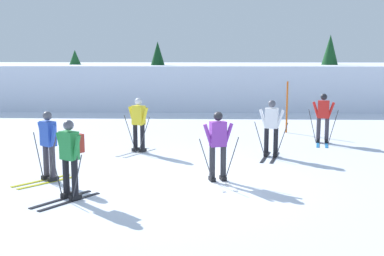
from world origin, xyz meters
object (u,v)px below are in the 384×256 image
at_px(skier_yellow, 138,123).
at_px(conifer_far_centre, 158,70).
at_px(trail_marker_pole, 287,107).
at_px(skier_red, 323,115).
at_px(conifer_far_left, 75,72).
at_px(skier_green, 70,155).
at_px(skier_purple, 218,143).
at_px(skier_blue, 48,144).
at_px(skier_white, 271,127).
at_px(conifer_far_right, 330,64).

height_order(skier_yellow, conifer_far_centre, conifer_far_centre).
bearing_deg(skier_yellow, trail_marker_pole, 37.49).
distance_m(skier_red, conifer_far_centre, 12.75).
distance_m(conifer_far_left, conifer_far_centre, 5.19).
height_order(skier_green, skier_purple, same).
bearing_deg(skier_purple, skier_red, 54.96).
bearing_deg(skier_green, skier_blue, 123.07).
bearing_deg(skier_blue, skier_white, 27.71).
height_order(skier_yellow, trail_marker_pole, trail_marker_pole).
height_order(trail_marker_pole, conifer_far_centre, conifer_far_centre).
height_order(skier_green, conifer_far_centre, conifer_far_centre).
bearing_deg(skier_green, conifer_far_centre, 89.91).
distance_m(skier_green, skier_purple, 3.51).
height_order(skier_green, skier_red, same).
bearing_deg(skier_blue, conifer_far_centre, 86.48).
relative_size(skier_yellow, skier_purple, 1.00).
xyz_separation_m(skier_yellow, skier_purple, (2.41, -3.46, 0.04)).
bearing_deg(skier_red, skier_green, -134.85).
bearing_deg(trail_marker_pole, skier_yellow, -142.51).
distance_m(trail_marker_pole, conifer_far_left, 14.74).
xyz_separation_m(trail_marker_pole, conifer_far_left, (-10.93, 9.84, 0.96)).
bearing_deg(conifer_far_centre, trail_marker_pole, -55.30).
distance_m(skier_yellow, conifer_far_right, 16.51).
bearing_deg(skier_yellow, skier_purple, -55.11).
xyz_separation_m(skier_green, conifer_far_right, (9.83, 18.73, 1.50)).
bearing_deg(skier_purple, skier_white, 60.48).
xyz_separation_m(skier_red, conifer_far_left, (-11.84, 12.00, 1.00)).
relative_size(skier_blue, skier_white, 1.00).
relative_size(skier_white, skier_red, 1.00).
distance_m(skier_green, trail_marker_pole, 10.83).
distance_m(skier_green, skier_white, 6.56).
bearing_deg(skier_purple, conifer_far_centre, 100.98).
xyz_separation_m(skier_purple, trail_marker_pole, (2.81, 7.47, 0.04)).
bearing_deg(conifer_far_right, skier_yellow, -123.64).
bearing_deg(conifer_far_centre, skier_yellow, -86.84).
relative_size(trail_marker_pole, conifer_far_right, 0.49).
bearing_deg(skier_white, skier_yellow, 172.22).
bearing_deg(skier_purple, skier_yellow, 124.89).
bearing_deg(conifer_far_left, skier_red, -45.38).
bearing_deg(skier_yellow, conifer_far_left, 112.42).
distance_m(skier_yellow, conifer_far_centre, 12.63).
height_order(skier_purple, conifer_far_left, conifer_far_left).
relative_size(skier_white, conifer_far_right, 0.42).
relative_size(skier_purple, conifer_far_right, 0.42).
xyz_separation_m(skier_white, skier_red, (2.07, 2.40, 0.04)).
bearing_deg(conifer_far_left, skier_yellow, -67.58).
distance_m(skier_white, skier_purple, 3.34).
height_order(skier_green, skier_blue, same).
distance_m(skier_blue, skier_yellow, 3.95).
xyz_separation_m(skier_blue, conifer_far_right, (10.79, 17.26, 1.54)).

